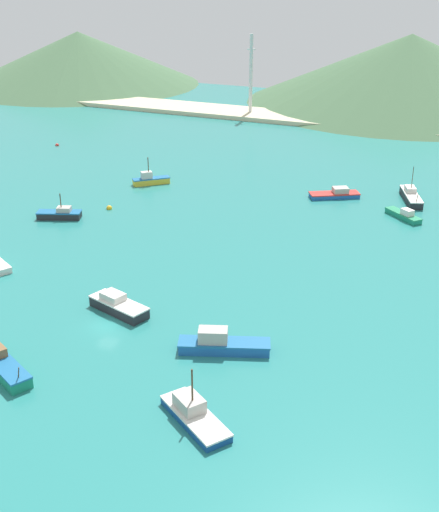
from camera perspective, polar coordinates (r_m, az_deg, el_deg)
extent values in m
cube|color=teal|center=(108.85, -1.08, 1.13)|extent=(260.00, 280.00, 0.50)
cube|color=#232328|center=(87.81, -8.56, -4.37)|extent=(8.99, 5.21, 1.28)
cube|color=white|center=(87.46, -8.59, -3.94)|extent=(9.17, 5.31, 0.20)
cube|color=beige|center=(87.94, -9.07, -3.40)|extent=(3.54, 2.93, 0.92)
cube|color=#198466|center=(122.99, 15.38, 3.29)|extent=(7.10, 6.48, 0.77)
cube|color=#238C5B|center=(122.83, 15.41, 3.50)|extent=(7.24, 6.61, 0.20)
cube|color=silver|center=(121.96, 15.72, 3.63)|extent=(2.57, 2.50, 1.02)
cube|color=#1E5BA8|center=(131.27, 9.75, 5.10)|extent=(9.56, 7.34, 0.74)
cube|color=red|center=(131.13, 9.77, 5.29)|extent=(9.75, 7.48, 0.20)
cube|color=#B2ADA3|center=(131.27, 10.28, 5.56)|extent=(3.61, 3.39, 1.04)
cube|color=#1E5BA8|center=(78.62, 0.41, -7.76)|extent=(10.78, 6.20, 1.09)
cube|color=#1E669E|center=(78.29, 0.41, -7.36)|extent=(10.99, 6.32, 0.20)
cube|color=#B2ADA3|center=(77.89, -0.56, -6.77)|extent=(3.87, 3.06, 1.60)
cube|color=#198466|center=(79.06, -18.13, -8.84)|extent=(10.89, 7.04, 1.24)
cube|color=#1E669E|center=(78.69, -18.19, -8.40)|extent=(11.11, 7.18, 0.20)
cylinder|color=#4C3823|center=(74.33, -16.76, -9.54)|extent=(0.69, 0.42, 1.67)
cube|color=#232328|center=(121.83, -13.49, 3.38)|extent=(7.91, 5.04, 1.11)
cube|color=#1E669E|center=(121.61, -13.52, 3.67)|extent=(8.06, 5.14, 0.20)
cube|color=#B2ADA3|center=(121.19, -13.12, 3.91)|extent=(2.88, 2.57, 0.84)
cylinder|color=#4C3823|center=(120.77, -13.41, 4.65)|extent=(0.18, 0.18, 2.51)
cube|color=#232328|center=(132.53, 16.01, 4.81)|extent=(5.88, 10.74, 1.26)
cube|color=white|center=(132.30, 16.04, 5.10)|extent=(6.00, 10.96, 0.20)
cube|color=beige|center=(133.36, 15.96, 5.51)|extent=(2.73, 3.47, 0.92)
cylinder|color=#4C3823|center=(127.66, 16.50, 4.75)|extent=(0.36, 0.71, 1.70)
cylinder|color=#4C3823|center=(132.06, 16.14, 6.47)|extent=(0.12, 0.12, 4.15)
cube|color=gold|center=(138.05, -5.84, 6.34)|extent=(6.75, 6.45, 1.13)
cube|color=#1E669E|center=(137.85, -5.85, 6.61)|extent=(6.88, 6.58, 0.20)
cube|color=beige|center=(137.42, -6.24, 6.88)|extent=(2.58, 2.54, 1.39)
cylinder|color=#4C3823|center=(136.90, -6.10, 7.77)|extent=(0.17, 0.17, 2.98)
cube|color=#14478C|center=(67.87, -2.07, -13.73)|extent=(9.16, 7.48, 0.74)
cube|color=white|center=(67.59, -2.08, -13.41)|extent=(9.34, 7.63, 0.20)
cube|color=#B2ADA3|center=(67.90, -2.59, -12.38)|extent=(3.86, 3.59, 1.38)
cylinder|color=#4C3823|center=(66.02, -2.35, -10.93)|extent=(0.18, 0.18, 3.55)
sphere|color=gold|center=(124.80, -9.38, 4.04)|extent=(1.05, 1.05, 1.05)
sphere|color=red|center=(172.15, -13.67, 9.17)|extent=(0.88, 0.88, 0.88)
cube|color=beige|center=(193.43, 10.72, 11.13)|extent=(247.00, 14.99, 1.20)
cone|color=#476B47|center=(260.46, -11.86, 16.18)|extent=(87.46, 87.46, 18.66)
cone|color=#476B47|center=(226.76, 15.83, 15.08)|extent=(102.00, 102.00, 21.34)
cylinder|color=silver|center=(199.68, 2.69, 15.10)|extent=(0.99, 0.99, 23.14)
cylinder|color=silver|center=(198.69, 2.73, 17.21)|extent=(2.31, 0.49, 0.49)
cylinder|color=silver|center=(199.28, 2.71, 15.89)|extent=(0.49, 1.85, 0.49)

